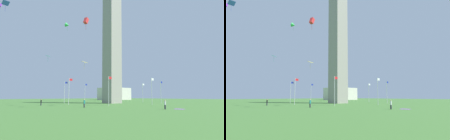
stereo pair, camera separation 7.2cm
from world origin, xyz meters
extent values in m
plane|color=#3D6B2D|center=(0.00, 0.00, 0.00)|extent=(260.00, 260.00, 0.00)
cube|color=gray|center=(0.00, 0.00, 19.52)|extent=(4.88, 4.88, 39.05)
cylinder|color=silver|center=(16.63, 0.00, 3.80)|extent=(0.14, 0.14, 7.59)
cube|color=white|center=(17.18, 0.00, 7.14)|extent=(1.00, 0.03, 0.64)
cylinder|color=silver|center=(11.76, 11.76, 3.80)|extent=(0.14, 0.14, 7.59)
cube|color=red|center=(12.31, 11.76, 7.14)|extent=(1.00, 0.03, 0.64)
cylinder|color=silver|center=(0.00, 16.63, 3.80)|extent=(0.14, 0.14, 7.59)
cube|color=#1E2D99|center=(0.55, 16.63, 7.14)|extent=(1.00, 0.03, 0.64)
cylinder|color=silver|center=(-11.76, 11.76, 3.80)|extent=(0.14, 0.14, 7.59)
cube|color=#1E2D99|center=(-11.21, 11.76, 7.14)|extent=(1.00, 0.03, 0.64)
cylinder|color=silver|center=(-16.63, 0.00, 3.80)|extent=(0.14, 0.14, 7.59)
cube|color=red|center=(-16.08, 0.00, 7.14)|extent=(1.00, 0.03, 0.64)
cylinder|color=silver|center=(-11.76, -11.76, 3.80)|extent=(0.14, 0.14, 7.59)
cube|color=red|center=(-11.21, -11.76, 7.14)|extent=(1.00, 0.03, 0.64)
cylinder|color=silver|center=(0.00, -16.63, 3.80)|extent=(0.14, 0.14, 7.59)
cube|color=white|center=(0.55, -16.63, 7.14)|extent=(1.00, 0.03, 0.64)
cylinder|color=silver|center=(11.76, -11.76, 3.80)|extent=(0.14, 0.14, 7.59)
cube|color=#1E2D99|center=(12.31, -11.76, 7.14)|extent=(1.00, 0.03, 0.64)
cylinder|color=#2D2D38|center=(-13.07, -29.09, 0.40)|extent=(0.29, 0.29, 0.80)
cylinder|color=white|center=(-13.07, -29.09, 1.13)|extent=(0.32, 0.32, 0.67)
sphere|color=beige|center=(-13.07, -29.09, 1.59)|extent=(0.24, 0.24, 0.24)
cylinder|color=#2D2D38|center=(-20.92, -14.41, 0.40)|extent=(0.29, 0.29, 0.80)
cylinder|color=teal|center=(-20.92, -14.41, 1.16)|extent=(0.32, 0.32, 0.73)
sphere|color=tan|center=(-20.92, -14.41, 1.65)|extent=(0.24, 0.24, 0.24)
cylinder|color=#2D2D38|center=(-24.27, 0.62, 0.40)|extent=(0.29, 0.29, 0.80)
cylinder|color=black|center=(-24.27, 0.62, 1.09)|extent=(0.32, 0.32, 0.58)
sphere|color=#936B4C|center=(-24.27, 0.62, 1.50)|extent=(0.24, 0.24, 0.24)
cone|color=green|center=(-17.30, 0.92, 23.67)|extent=(1.83, 1.90, 1.54)
cylinder|color=#208035|center=(-17.30, 0.92, 22.69)|extent=(0.04, 0.04, 1.48)
cube|color=yellow|center=(-18.33, -10.19, 10.72)|extent=(1.53, 1.48, 0.44)
cylinder|color=#A4921C|center=(-18.33, -10.19, 9.68)|extent=(0.04, 0.04, 1.55)
cube|color=blue|center=(-34.80, -2.54, 23.40)|extent=(1.54, 1.42, 0.63)
cylinder|color=#233C9D|center=(-34.80, -2.54, 22.25)|extent=(0.04, 0.04, 1.72)
cube|color=red|center=(-22.20, -16.37, 18.37)|extent=(1.32, 1.03, 1.46)
cylinder|color=maroon|center=(-22.20, -16.37, 17.23)|extent=(0.04, 0.04, 1.71)
cube|color=#33C6D1|center=(-24.19, -2.21, 12.67)|extent=(1.51, 1.51, 0.39)
cylinder|color=teal|center=(-24.19, -2.21, 11.79)|extent=(0.04, 0.04, 1.31)
cube|color=purple|center=(-34.04, 7.58, 26.94)|extent=(0.89, 0.92, 0.99)
cylinder|color=#67278E|center=(-34.04, 7.58, 26.17)|extent=(0.04, 0.04, 1.15)
cube|color=beige|center=(43.80, 46.32, 3.99)|extent=(18.86, 13.76, 7.99)
cube|color=purple|center=(-10.49, -30.44, 0.01)|extent=(1.59, 1.95, 0.01)
camera|label=1|loc=(-43.89, -48.77, 2.37)|focal=30.37mm
camera|label=2|loc=(-43.84, -48.82, 2.37)|focal=30.37mm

